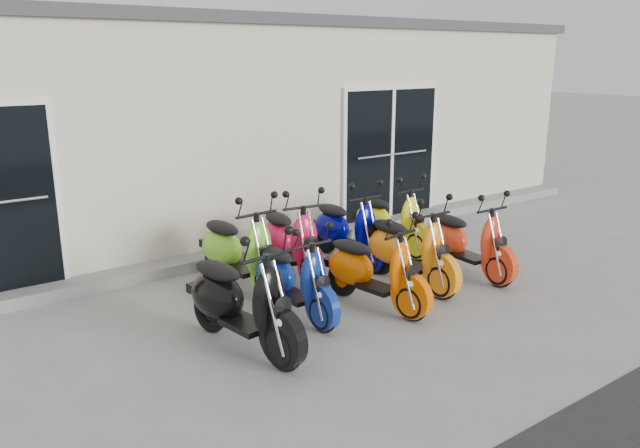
{
  "coord_description": "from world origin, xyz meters",
  "views": [
    {
      "loc": [
        -4.43,
        -5.47,
        2.79
      ],
      "look_at": [
        0.0,
        0.6,
        0.75
      ],
      "focal_mm": 35.0,
      "sensor_mm": 36.0,
      "label": 1
    }
  ],
  "objects_px": {
    "scooter_front_red": "(468,231)",
    "scooter_front_black": "(241,287)",
    "scooter_front_blue": "(293,268)",
    "scooter_back_green": "(239,240)",
    "scooter_back_blue": "(348,220)",
    "scooter_front_orange_a": "(374,259)",
    "scooter_back_yellow": "(391,212)",
    "scooter_front_orange_b": "(410,239)",
    "scooter_back_red": "(290,230)"
  },
  "relations": [
    {
      "from": "scooter_front_black",
      "to": "scooter_back_green",
      "type": "distance_m",
      "value": 1.64
    },
    {
      "from": "scooter_front_black",
      "to": "scooter_front_orange_a",
      "type": "height_order",
      "value": "scooter_front_black"
    },
    {
      "from": "scooter_back_green",
      "to": "scooter_front_orange_a",
      "type": "bearing_deg",
      "value": -60.28
    },
    {
      "from": "scooter_front_orange_a",
      "to": "scooter_back_blue",
      "type": "xyz_separation_m",
      "value": [
        0.77,
        1.44,
        0.03
      ]
    },
    {
      "from": "scooter_front_orange_a",
      "to": "scooter_back_yellow",
      "type": "relative_size",
      "value": 0.97
    },
    {
      "from": "scooter_front_blue",
      "to": "scooter_back_green",
      "type": "height_order",
      "value": "scooter_back_green"
    },
    {
      "from": "scooter_front_red",
      "to": "scooter_back_blue",
      "type": "distance_m",
      "value": 1.63
    },
    {
      "from": "scooter_front_black",
      "to": "scooter_front_blue",
      "type": "bearing_deg",
      "value": 15.54
    },
    {
      "from": "scooter_front_blue",
      "to": "scooter_front_orange_a",
      "type": "bearing_deg",
      "value": -21.87
    },
    {
      "from": "scooter_front_blue",
      "to": "scooter_front_orange_b",
      "type": "height_order",
      "value": "scooter_front_orange_b"
    },
    {
      "from": "scooter_back_blue",
      "to": "scooter_back_red",
      "type": "bearing_deg",
      "value": -176.99
    },
    {
      "from": "scooter_front_red",
      "to": "scooter_back_blue",
      "type": "height_order",
      "value": "scooter_back_blue"
    },
    {
      "from": "scooter_front_orange_b",
      "to": "scooter_front_orange_a",
      "type": "bearing_deg",
      "value": -160.82
    },
    {
      "from": "scooter_front_blue",
      "to": "scooter_back_blue",
      "type": "xyz_separation_m",
      "value": [
        1.65,
        1.12,
        0.04
      ]
    },
    {
      "from": "scooter_front_orange_b",
      "to": "scooter_back_blue",
      "type": "distance_m",
      "value": 1.17
    },
    {
      "from": "scooter_front_black",
      "to": "scooter_back_blue",
      "type": "xyz_separation_m",
      "value": [
        2.49,
        1.49,
        -0.04
      ]
    },
    {
      "from": "scooter_front_black",
      "to": "scooter_back_green",
      "type": "height_order",
      "value": "scooter_front_black"
    },
    {
      "from": "scooter_back_green",
      "to": "scooter_front_black",
      "type": "bearing_deg",
      "value": -122.55
    },
    {
      "from": "scooter_back_red",
      "to": "scooter_back_green",
      "type": "bearing_deg",
      "value": -170.59
    },
    {
      "from": "scooter_back_yellow",
      "to": "scooter_front_red",
      "type": "bearing_deg",
      "value": -86.2
    },
    {
      "from": "scooter_back_red",
      "to": "scooter_back_yellow",
      "type": "distance_m",
      "value": 1.77
    },
    {
      "from": "scooter_front_black",
      "to": "scooter_back_yellow",
      "type": "xyz_separation_m",
      "value": [
        3.3,
        1.5,
        -0.05
      ]
    },
    {
      "from": "scooter_back_blue",
      "to": "scooter_back_yellow",
      "type": "xyz_separation_m",
      "value": [
        0.81,
        0.01,
        -0.01
      ]
    },
    {
      "from": "scooter_front_black",
      "to": "scooter_front_blue",
      "type": "distance_m",
      "value": 0.93
    },
    {
      "from": "scooter_back_blue",
      "to": "scooter_front_blue",
      "type": "bearing_deg",
      "value": -144.23
    },
    {
      "from": "scooter_front_red",
      "to": "scooter_front_black",
      "type": "bearing_deg",
      "value": -174.48
    },
    {
      "from": "scooter_front_blue",
      "to": "scooter_back_green",
      "type": "bearing_deg",
      "value": 92.25
    },
    {
      "from": "scooter_front_blue",
      "to": "scooter_back_red",
      "type": "xyz_separation_m",
      "value": [
        0.69,
        1.09,
        0.06
      ]
    },
    {
      "from": "scooter_back_green",
      "to": "scooter_back_blue",
      "type": "relative_size",
      "value": 1.05
    },
    {
      "from": "scooter_front_orange_b",
      "to": "scooter_back_blue",
      "type": "bearing_deg",
      "value": 92.63
    },
    {
      "from": "scooter_front_black",
      "to": "scooter_front_orange_a",
      "type": "relative_size",
      "value": 1.12
    },
    {
      "from": "scooter_front_red",
      "to": "scooter_back_green",
      "type": "height_order",
      "value": "scooter_back_green"
    },
    {
      "from": "scooter_back_green",
      "to": "scooter_back_red",
      "type": "xyz_separation_m",
      "value": [
        0.76,
        0.02,
        -0.01
      ]
    },
    {
      "from": "scooter_front_orange_b",
      "to": "scooter_back_red",
      "type": "relative_size",
      "value": 0.98
    },
    {
      "from": "scooter_front_orange_a",
      "to": "scooter_back_green",
      "type": "bearing_deg",
      "value": 115.73
    },
    {
      "from": "scooter_front_black",
      "to": "scooter_front_red",
      "type": "bearing_deg",
      "value": -5.53
    },
    {
      "from": "scooter_front_blue",
      "to": "scooter_back_green",
      "type": "distance_m",
      "value": 1.08
    },
    {
      "from": "scooter_back_red",
      "to": "scooter_front_black",
      "type": "bearing_deg",
      "value": -128.24
    },
    {
      "from": "scooter_front_black",
      "to": "scooter_back_yellow",
      "type": "bearing_deg",
      "value": 16.21
    },
    {
      "from": "scooter_front_orange_a",
      "to": "scooter_back_blue",
      "type": "bearing_deg",
      "value": 53.63
    },
    {
      "from": "scooter_front_black",
      "to": "scooter_front_red",
      "type": "relative_size",
      "value": 1.1
    },
    {
      "from": "scooter_back_red",
      "to": "scooter_back_blue",
      "type": "bearing_deg",
      "value": 9.41
    },
    {
      "from": "scooter_back_green",
      "to": "scooter_back_blue",
      "type": "distance_m",
      "value": 1.72
    },
    {
      "from": "scooter_back_red",
      "to": "scooter_back_blue",
      "type": "distance_m",
      "value": 0.96
    },
    {
      "from": "scooter_front_red",
      "to": "scooter_back_yellow",
      "type": "distance_m",
      "value": 1.34
    },
    {
      "from": "scooter_front_red",
      "to": "scooter_back_blue",
      "type": "relative_size",
      "value": 0.97
    },
    {
      "from": "scooter_front_orange_b",
      "to": "scooter_back_red",
      "type": "distance_m",
      "value": 1.52
    },
    {
      "from": "scooter_front_black",
      "to": "scooter_front_orange_b",
      "type": "distance_m",
      "value": 2.56
    },
    {
      "from": "scooter_front_black",
      "to": "scooter_front_orange_b",
      "type": "height_order",
      "value": "scooter_front_black"
    },
    {
      "from": "scooter_front_orange_a",
      "to": "scooter_back_blue",
      "type": "relative_size",
      "value": 0.96
    }
  ]
}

